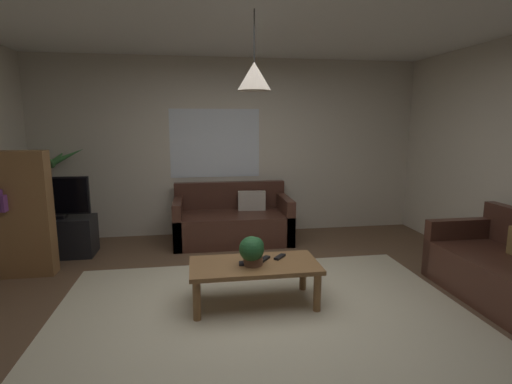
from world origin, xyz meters
name	(u,v)px	position (x,y,z in m)	size (l,w,h in m)	color
floor	(261,311)	(0.00, 0.00, -0.01)	(5.75, 5.25, 0.02)	brown
rug	(265,320)	(0.00, -0.20, 0.00)	(3.74, 2.89, 0.01)	beige
wall_back	(232,148)	(0.00, 2.65, 1.32)	(5.87, 0.06, 2.63)	beige
ceiling	(262,3)	(0.00, 0.00, 2.64)	(5.75, 5.25, 0.02)	white
window_pane	(215,143)	(-0.26, 2.62, 1.39)	(1.33, 0.01, 1.02)	white
couch_under_window	(233,223)	(-0.05, 2.15, 0.27)	(1.64, 0.83, 0.82)	#47281E
coffee_table	(254,269)	(-0.04, 0.14, 0.34)	(1.20, 0.60, 0.40)	olive
book_on_table_0	(246,263)	(-0.12, 0.13, 0.41)	(0.12, 0.09, 0.02)	black
remote_on_table_0	(264,259)	(0.07, 0.21, 0.41)	(0.05, 0.16, 0.02)	black
remote_on_table_1	(280,257)	(0.23, 0.25, 0.41)	(0.05, 0.16, 0.02)	black
potted_plant_on_table	(253,250)	(-0.07, 0.09, 0.55)	(0.23, 0.23, 0.28)	brown
tv_stand	(58,237)	(-2.32, 1.87, 0.25)	(0.90, 0.44, 0.50)	black
tv	(54,197)	(-2.32, 1.85, 0.77)	(0.85, 0.16, 0.53)	black
potted_palm_corner	(53,204)	(-2.51, 2.35, 0.58)	(0.78, 0.75, 1.38)	#B77051
bookshelf_corner	(17,214)	(-2.51, 1.24, 0.71)	(0.70, 0.31, 1.40)	olive
pendant_lamp	(254,76)	(-0.04, 0.14, 2.09)	(0.29, 0.29, 0.66)	black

